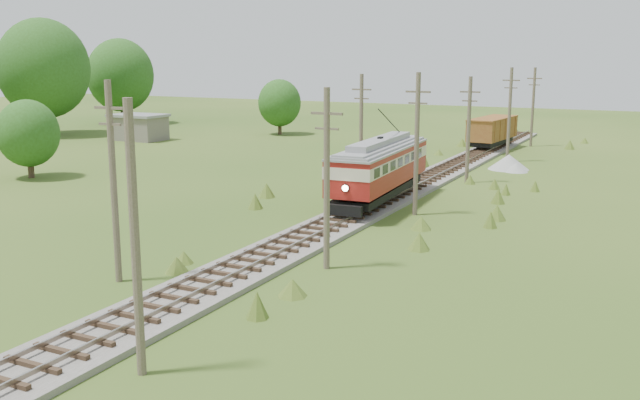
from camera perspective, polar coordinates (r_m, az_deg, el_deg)
The scene contains 17 objects.
railbed_main at distance 49.75m, azimuth 5.26°, elevation 0.07°, with size 3.60×96.00×0.57m.
streetcar at distance 48.26m, azimuth 4.81°, elevation 2.83°, with size 3.90×13.29×6.02m.
gondola at distance 78.83m, azimuth 13.62°, elevation 5.46°, with size 3.62×9.03×2.93m.
gravel_pile at distance 65.57m, azimuth 14.94°, elevation 2.90°, with size 3.73×3.96×1.36m.
utility_pole_r_1 at distance 22.72m, azimuth -14.58°, elevation -3.21°, with size 0.30×0.30×8.80m.
utility_pole_r_2 at distance 33.26m, azimuth 0.54°, elevation 1.82°, with size 1.60×0.30×8.60m.
utility_pole_r_3 at distance 45.17m, azimuth 7.74°, elevation 4.55°, with size 1.60×0.30×9.00m.
utility_pole_r_4 at distance 57.63m, azimuth 11.80°, elevation 5.60°, with size 1.60×0.30×8.40m.
utility_pole_r_5 at distance 70.12m, azimuth 14.92°, elevation 6.68°, with size 1.60×0.30×8.90m.
utility_pole_r_6 at distance 82.90m, azimuth 16.67°, elevation 7.21°, with size 1.60×0.30×8.70m.
utility_pole_l_a at distance 32.55m, azimuth -16.21°, elevation 1.50°, with size 1.60×0.30×9.00m.
utility_pole_l_b at distance 56.31m, azimuth 3.31°, elevation 5.79°, with size 1.60×0.30×8.60m.
tree_left_4 at distance 97.11m, azimuth -21.25°, elevation 9.78°, with size 11.34×11.34×14.61m.
tree_left_5 at distance 109.90m, azimuth -15.68°, elevation 9.60°, with size 9.66×9.66×12.44m.
tree_mid_a at distance 91.85m, azimuth -3.26°, elevation 7.76°, with size 5.46×5.46×7.03m.
tree_mid_c at distance 63.53m, azimuth -22.32°, elevation 4.96°, with size 5.04×5.04×6.49m.
shed at distance 88.42m, azimuth -14.30°, elevation 5.69°, with size 6.40×4.40×3.10m.
Camera 1 is at (17.75, -11.42, 10.04)m, focal length 40.00 mm.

